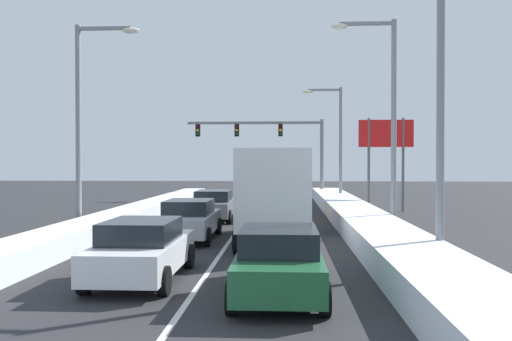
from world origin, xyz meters
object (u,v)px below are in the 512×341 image
(suv_tan_right_lane_third, at_px, (283,198))
(street_lamp_left_mid, at_px, (87,110))
(sedan_green_right_lane_nearest, at_px, (279,261))
(street_lamp_right_far, at_px, (335,135))
(street_lamp_right_near, at_px, (428,79))
(street_lamp_right_mid, at_px, (385,107))
(roadside_sign_right, at_px, (386,143))
(sedan_white_center_lane_nearest, at_px, (142,250))
(traffic_light_gantry, at_px, (274,139))
(box_truck_right_lane_second, at_px, (275,191))
(sedan_silver_center_lane_second, at_px, (189,219))
(sedan_gray_center_lane_third, at_px, (214,205))

(suv_tan_right_lane_third, bearing_deg, street_lamp_left_mid, -140.27)
(sedan_green_right_lane_nearest, xyz_separation_m, street_lamp_right_far, (3.50, 24.64, 3.99))
(suv_tan_right_lane_third, distance_m, street_lamp_right_far, 9.59)
(suv_tan_right_lane_third, bearing_deg, street_lamp_right_near, -73.53)
(suv_tan_right_lane_third, bearing_deg, street_lamp_right_mid, -56.40)
(suv_tan_right_lane_third, distance_m, roadside_sign_right, 7.72)
(sedan_white_center_lane_nearest, xyz_separation_m, street_lamp_left_mid, (-4.57, 8.48, 4.31))
(sedan_white_center_lane_nearest, distance_m, street_lamp_right_far, 24.59)
(suv_tan_right_lane_third, relative_size, sedan_white_center_lane_nearest, 1.09)
(street_lamp_right_far, bearing_deg, street_lamp_right_near, -88.67)
(street_lamp_right_near, bearing_deg, traffic_light_gantry, 99.96)
(box_truck_right_lane_second, distance_m, sedan_silver_center_lane_second, 3.48)
(suv_tan_right_lane_third, distance_m, street_lamp_right_near, 14.64)
(street_lamp_right_far, bearing_deg, street_lamp_left_mid, -127.84)
(sedan_green_right_lane_nearest, distance_m, sedan_white_center_lane_nearest, 3.68)
(sedan_gray_center_lane_third, xyz_separation_m, roadside_sign_right, (9.48, 5.28, 3.25))
(sedan_gray_center_lane_third, relative_size, street_lamp_right_mid, 0.52)
(sedan_white_center_lane_nearest, xyz_separation_m, street_lamp_right_mid, (7.59, 8.87, 4.39))
(traffic_light_gantry, distance_m, roadside_sign_right, 11.92)
(suv_tan_right_lane_third, bearing_deg, sedan_green_right_lane_nearest, -90.06)
(sedan_white_center_lane_nearest, relative_size, street_lamp_right_far, 0.57)
(roadside_sign_right, bearing_deg, box_truck_right_lane_second, -116.59)
(sedan_green_right_lane_nearest, height_order, sedan_white_center_lane_nearest, same)
(roadside_sign_right, bearing_deg, sedan_green_right_lane_nearest, -106.67)
(sedan_green_right_lane_nearest, bearing_deg, street_lamp_right_far, 81.93)
(suv_tan_right_lane_third, bearing_deg, street_lamp_right_far, 66.83)
(suv_tan_right_lane_third, xyz_separation_m, street_lamp_right_near, (3.98, -13.45, 4.18))
(sedan_silver_center_lane_second, height_order, roadside_sign_right, roadside_sign_right)
(roadside_sign_right, bearing_deg, sedan_gray_center_lane_third, -150.89)
(sedan_green_right_lane_nearest, bearing_deg, traffic_light_gantry, 91.41)
(sedan_green_right_lane_nearest, relative_size, street_lamp_right_far, 0.57)
(sedan_silver_center_lane_second, distance_m, street_lamp_right_far, 18.21)
(sedan_green_right_lane_nearest, bearing_deg, box_truck_right_lane_second, 91.82)
(sedan_green_right_lane_nearest, distance_m, street_lamp_left_mid, 13.40)
(suv_tan_right_lane_third, bearing_deg, sedan_silver_center_lane_second, -112.96)
(street_lamp_right_near, distance_m, street_lamp_right_far, 21.59)
(sedan_silver_center_lane_second, xyz_separation_m, street_lamp_right_mid, (7.64, 1.96, 4.39))
(box_truck_right_lane_second, relative_size, street_lamp_right_far, 0.91)
(suv_tan_right_lane_third, height_order, traffic_light_gantry, traffic_light_gantry)
(suv_tan_right_lane_third, xyz_separation_m, street_lamp_right_mid, (4.16, -6.26, 4.14))
(traffic_light_gantry, bearing_deg, sedan_white_center_lane_nearest, -95.34)
(street_lamp_right_far, bearing_deg, sedan_gray_center_lane_third, -125.57)
(suv_tan_right_lane_third, relative_size, roadside_sign_right, 0.89)
(box_truck_right_lane_second, height_order, street_lamp_right_mid, street_lamp_right_mid)
(sedan_white_center_lane_nearest, height_order, street_lamp_right_far, street_lamp_right_far)
(street_lamp_right_far, bearing_deg, traffic_light_gantry, 128.19)
(box_truck_right_lane_second, bearing_deg, sedan_green_right_lane_nearest, -88.18)
(suv_tan_right_lane_third, xyz_separation_m, street_lamp_right_far, (3.48, 8.12, 3.74))
(box_truck_right_lane_second, bearing_deg, traffic_light_gantry, 91.27)
(street_lamp_right_near, height_order, street_lamp_right_mid, street_lamp_right_near)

